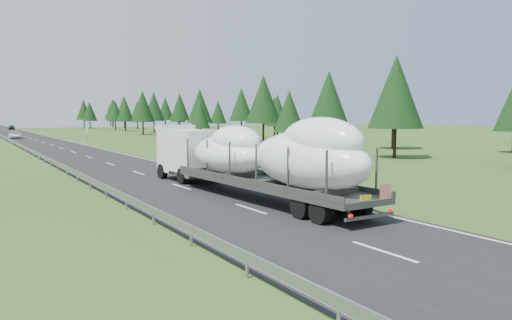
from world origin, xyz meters
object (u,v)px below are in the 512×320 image
highway_sign (87,132)px  distant_car_dark (12,127)px  distant_van (15,135)px  boat_truck (248,155)px

highway_sign → distant_car_dark: size_ratio=0.57×
highway_sign → distant_car_dark: highway_sign is taller
distant_van → distant_car_dark: size_ratio=1.09×
highway_sign → distant_van: highway_sign is taller
boat_truck → distant_car_dark: 162.21m
boat_truck → highway_sign: bearing=85.4°
highway_sign → distant_van: size_ratio=0.52×
highway_sign → boat_truck: size_ratio=0.12×
boat_truck → distant_van: 88.10m
highway_sign → distant_van: 22.64m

